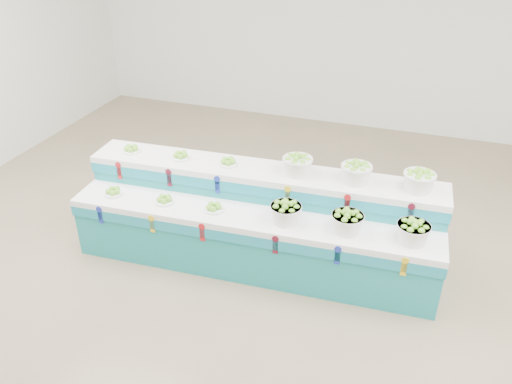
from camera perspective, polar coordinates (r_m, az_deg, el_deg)
ground at (r=5.38m, az=3.02°, el=-12.51°), size 10.00×10.00×0.00m
back_wall at (r=9.05m, az=12.90°, el=18.88°), size 10.00×0.00×10.00m
display_stand at (r=5.72m, az=0.00°, el=-3.13°), size 4.02×1.22×1.02m
plate_lower_left at (r=5.98m, az=-15.41°, el=0.11°), size 0.23×0.23×0.09m
plate_lower_mid at (r=5.70m, az=-10.03°, el=-0.76°), size 0.23×0.23×0.09m
plate_lower_right at (r=5.49m, az=-4.67°, el=-1.61°), size 0.23×0.23×0.09m
basket_lower_left at (r=5.26m, az=3.30°, el=-2.21°), size 0.34×0.34×0.23m
basket_lower_mid at (r=5.18m, az=10.00°, el=-3.20°), size 0.34×0.34×0.23m
basket_lower_right at (r=5.18m, az=16.88°, el=-4.17°), size 0.34×0.34×0.23m
plate_upper_left at (r=6.21m, az=-13.55°, el=4.68°), size 0.23×0.23×0.09m
plate_upper_mid at (r=5.95m, az=-8.29°, el=4.06°), size 0.23×0.23×0.09m
plate_upper_right at (r=5.75m, az=-3.09°, el=3.40°), size 0.23×0.23×0.09m
basket_upper_left at (r=5.53m, az=4.57°, el=3.04°), size 0.34×0.34×0.23m
basket_upper_mid at (r=5.46m, az=10.96°, el=2.17°), size 0.34×0.34×0.23m
basket_upper_right at (r=5.46m, az=17.48°, el=1.25°), size 0.34×0.34×0.23m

